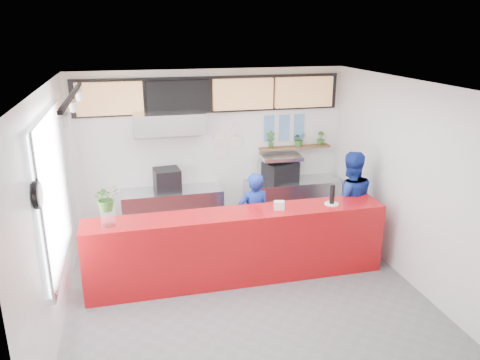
{
  "coord_description": "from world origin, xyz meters",
  "views": [
    {
      "loc": [
        -1.49,
        -5.82,
        3.71
      ],
      "look_at": [
        0.1,
        0.7,
        1.5
      ],
      "focal_mm": 35.0,
      "sensor_mm": 36.0,
      "label": 1
    }
  ],
  "objects_px": {
    "espresso_machine": "(280,172)",
    "staff_center": "(254,217)",
    "pepper_mill": "(332,194)",
    "staff_right": "(349,203)",
    "panini_oven": "(167,180)",
    "service_counter": "(238,246)"
  },
  "relations": [
    {
      "from": "espresso_machine",
      "to": "staff_center",
      "type": "distance_m",
      "value": 1.55
    },
    {
      "from": "service_counter",
      "to": "pepper_mill",
      "type": "bearing_deg",
      "value": -0.91
    },
    {
      "from": "panini_oven",
      "to": "espresso_machine",
      "type": "relative_size",
      "value": 0.75
    },
    {
      "from": "panini_oven",
      "to": "pepper_mill",
      "type": "xyz_separation_m",
      "value": [
        2.35,
        -1.82,
        0.16
      ]
    },
    {
      "from": "staff_right",
      "to": "pepper_mill",
      "type": "relative_size",
      "value": 6.01
    },
    {
      "from": "staff_right",
      "to": "staff_center",
      "type": "bearing_deg",
      "value": 5.29
    },
    {
      "from": "service_counter",
      "to": "espresso_machine",
      "type": "xyz_separation_m",
      "value": [
        1.25,
        1.8,
        0.54
      ]
    },
    {
      "from": "staff_right",
      "to": "panini_oven",
      "type": "bearing_deg",
      "value": -16.42
    },
    {
      "from": "espresso_machine",
      "to": "pepper_mill",
      "type": "distance_m",
      "value": 1.84
    },
    {
      "from": "pepper_mill",
      "to": "panini_oven",
      "type": "bearing_deg",
      "value": 142.2
    },
    {
      "from": "staff_center",
      "to": "staff_right",
      "type": "relative_size",
      "value": 0.85
    },
    {
      "from": "panini_oven",
      "to": "espresso_machine",
      "type": "xyz_separation_m",
      "value": [
        2.13,
        0.0,
        -0.01
      ]
    },
    {
      "from": "panini_oven",
      "to": "service_counter",
      "type": "bearing_deg",
      "value": -69.12
    },
    {
      "from": "espresso_machine",
      "to": "staff_center",
      "type": "relative_size",
      "value": 0.39
    },
    {
      "from": "espresso_machine",
      "to": "staff_right",
      "type": "bearing_deg",
      "value": -78.56
    },
    {
      "from": "espresso_machine",
      "to": "staff_center",
      "type": "height_order",
      "value": "staff_center"
    },
    {
      "from": "espresso_machine",
      "to": "staff_right",
      "type": "height_order",
      "value": "staff_right"
    },
    {
      "from": "staff_center",
      "to": "panini_oven",
      "type": "bearing_deg",
      "value": -52.16
    },
    {
      "from": "staff_right",
      "to": "pepper_mill",
      "type": "distance_m",
      "value": 0.82
    },
    {
      "from": "panini_oven",
      "to": "staff_center",
      "type": "bearing_deg",
      "value": -49.65
    },
    {
      "from": "service_counter",
      "to": "espresso_machine",
      "type": "distance_m",
      "value": 2.26
    },
    {
      "from": "service_counter",
      "to": "staff_right",
      "type": "bearing_deg",
      "value": 13.04
    }
  ]
}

